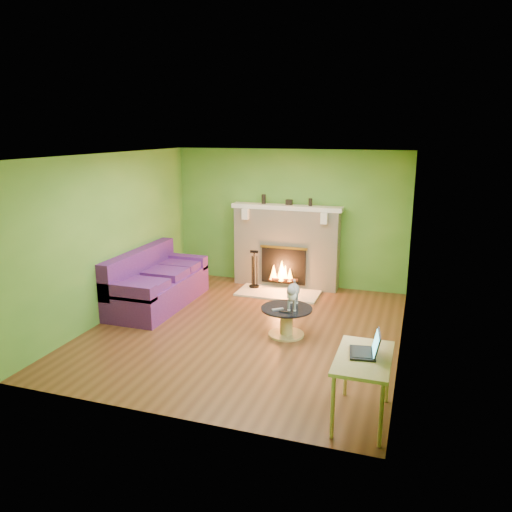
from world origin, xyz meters
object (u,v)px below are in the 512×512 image
Objects in this scene: coffee_table at (286,319)px; desk at (363,364)px; cat at (293,294)px; sofa at (155,284)px.

coffee_table is 2.32m from desk.
cat is (-1.23, 1.93, 0.01)m from desk.
desk is 1.45× the size of cat.
cat reaches higher than coffee_table.
cat is at bearing -11.59° from sofa.
coffee_table is 1.14× the size of cat.
desk is at bearing -32.82° from sofa.
desk reaches higher than coffee_table.
cat is (0.08, 0.05, 0.39)m from coffee_table.
cat reaches higher than desk.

